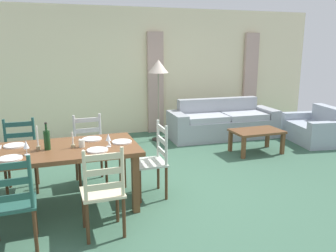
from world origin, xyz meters
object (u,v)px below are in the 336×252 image
dining_chair_near_right (103,192)px  dining_chair_head_east (153,160)px  dining_chair_far_right (90,150)px  coffee_cup_primary (82,143)px  wine_bottle (47,140)px  standing_lamp (158,71)px  armchair_upholstered (316,130)px  couch (222,123)px  dining_table (56,156)px  dining_chair_near_left (12,203)px  dining_chair_far_left (21,156)px  wine_glass_near_left (26,145)px  wine_glass_near_right (108,138)px  coffee_table (257,134)px

dining_chair_near_right → dining_chair_head_east: same height
dining_chair_near_right → dining_chair_far_right: (0.04, 1.50, 0.00)m
dining_chair_near_right → coffee_cup_primary: dining_chair_near_right is taller
wine_bottle → standing_lamp: bearing=50.4°
armchair_upholstered → couch: bearing=148.8°
dining_table → coffee_cup_primary: size_ratio=21.11×
dining_chair_near_left → couch: (3.83, 3.14, -0.19)m
dining_chair_head_east → wine_bottle: bearing=-179.1°
armchair_upholstered → dining_chair_far_left: bearing=-173.3°
dining_chair_near_left → dining_chair_far_right: size_ratio=1.00×
dining_chair_near_right → armchair_upholstered: (4.60, 2.17, -0.23)m
wine_glass_near_left → coffee_cup_primary: 0.61m
dining_chair_head_east → dining_chair_far_left: bearing=154.9°
wine_glass_near_right → dining_chair_near_right: bearing=-105.2°
dining_chair_far_right → wine_bottle: wine_bottle is taller
dining_chair_near_left → armchair_upholstered: bearing=21.7°
dining_table → dining_chair_near_right: bearing=-61.3°
dining_table → dining_chair_far_left: size_ratio=1.98×
dining_chair_near_left → wine_bottle: (0.34, 0.74, 0.39)m
dining_table → standing_lamp: bearing=51.2°
dining_chair_near_left → dining_chair_far_left: 1.52m
dining_chair_head_east → wine_glass_near_right: (-0.58, -0.13, 0.38)m
coffee_cup_primary → couch: 3.97m
dining_table → dining_chair_head_east: bearing=0.1°
dining_chair_far_right → armchair_upholstered: size_ratio=0.76×
coffee_cup_primary → dining_chair_far_left: bearing=132.5°
wine_bottle → wine_glass_near_right: bearing=-9.6°
dining_chair_far_right → coffee_table: dining_chair_far_right is taller
dining_chair_head_east → armchair_upholstered: dining_chair_head_east is taller
dining_chair_head_east → armchair_upholstered: (3.84, 1.40, -0.23)m
dining_chair_near_right → dining_chair_far_left: 1.76m
dining_chair_near_left → dining_chair_near_right: same height
coffee_cup_primary → armchair_upholstered: bearing=17.0°
dining_chair_near_left → standing_lamp: size_ratio=0.59×
dining_chair_near_left → armchair_upholstered: 5.86m
coffee_table → standing_lamp: 2.25m
dining_chair_near_left → coffee_cup_primary: bearing=45.1°
coffee_table → dining_chair_far_left: bearing=-174.1°
wine_bottle → wine_glass_near_left: bearing=-147.2°
dining_chair_far_left → wine_glass_near_right: size_ratio=5.96×
dining_chair_near_left → coffee_table: dining_chair_near_left is taller
dining_table → wine_bottle: 0.22m
dining_chair_far_left → wine_glass_near_left: dining_chair_far_left is taller
dining_chair_far_right → standing_lamp: (1.59, 1.83, 0.93)m
dining_chair_near_right → coffee_table: size_ratio=1.07×
coffee_cup_primary → standing_lamp: standing_lamp is taller
dining_chair_head_east → standing_lamp: 2.86m
dining_chair_near_left → wine_bottle: 0.91m
dining_chair_far_right → dining_chair_far_left: bearing=178.3°
wine_glass_near_right → coffee_table: bearing=24.2°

